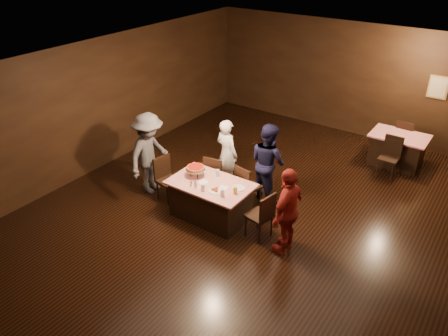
{
  "coord_description": "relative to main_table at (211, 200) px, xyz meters",
  "views": [
    {
      "loc": [
        3.73,
        -6.3,
        5.1
      ],
      "look_at": [
        -0.48,
        -0.24,
        1.0
      ],
      "focal_mm": 35.0,
      "sensor_mm": 36.0,
      "label": 1
    }
  ],
  "objects": [
    {
      "name": "glass_front_left",
      "position": [
        0.05,
        -0.3,
        0.46
      ],
      "size": [
        0.08,
        0.08,
        0.14
      ],
      "primitive_type": "cylinder",
      "color": "silver",
      "rests_on": "main_table"
    },
    {
      "name": "condiments",
      "position": [
        -0.18,
        -0.28,
        0.43
      ],
      "size": [
        0.17,
        0.1,
        0.09
      ],
      "color": "silver",
      "rests_on": "main_table"
    },
    {
      "name": "main_table",
      "position": [
        0.0,
        0.0,
        0.0
      ],
      "size": [
        1.6,
        1.0,
        0.77
      ],
      "primitive_type": "cube",
      "color": "#A40F0A",
      "rests_on": "ground"
    },
    {
      "name": "pizza_stand",
      "position": [
        -0.4,
        0.05,
        0.57
      ],
      "size": [
        0.38,
        0.38,
        0.22
      ],
      "color": "black",
      "rests_on": "main_table"
    },
    {
      "name": "chair_end_right",
      "position": [
        1.1,
        0.0,
        0.09
      ],
      "size": [
        0.49,
        0.49,
        0.95
      ],
      "primitive_type": "cube",
      "rotation": [
        0.0,
        0.0,
        -1.76
      ],
      "color": "black",
      "rests_on": "ground"
    },
    {
      "name": "diner_grey_knit",
      "position": [
        -1.65,
        0.07,
        0.52
      ],
      "size": [
        0.79,
        1.23,
        1.8
      ],
      "primitive_type": "imported",
      "rotation": [
        0.0,
        0.0,
        1.68
      ],
      "color": "#4D4E51",
      "rests_on": "ground"
    },
    {
      "name": "plate_with_slice",
      "position": [
        0.25,
        -0.18,
        0.41
      ],
      "size": [
        0.25,
        0.25,
        0.06
      ],
      "color": "white",
      "rests_on": "main_table"
    },
    {
      "name": "chair_far_right",
      "position": [
        0.4,
        0.75,
        0.09
      ],
      "size": [
        0.5,
        0.5,
        0.95
      ],
      "primitive_type": "cube",
      "rotation": [
        0.0,
        0.0,
        2.92
      ],
      "color": "black",
      "rests_on": "ground"
    },
    {
      "name": "napkin_left",
      "position": [
        -0.15,
        -0.05,
        0.39
      ],
      "size": [
        0.21,
        0.21,
        0.01
      ],
      "primitive_type": "cube",
      "rotation": [
        0.0,
        0.0,
        -0.35
      ],
      "color": "white",
      "rests_on": "main_table"
    },
    {
      "name": "chair_back_far",
      "position": [
        2.38,
        4.93,
        0.09
      ],
      "size": [
        0.44,
        0.44,
        0.95
      ],
      "primitive_type": "cube",
      "rotation": [
        0.0,
        0.0,
        3.1
      ],
      "color": "black",
      "rests_on": "ground"
    },
    {
      "name": "chair_back_near",
      "position": [
        2.38,
        3.63,
        0.09
      ],
      "size": [
        0.42,
        0.42,
        0.95
      ],
      "primitive_type": "cube",
      "rotation": [
        0.0,
        0.0,
        -0.0
      ],
      "color": "black",
      "rests_on": "ground"
    },
    {
      "name": "room",
      "position": [
        0.59,
        0.55,
        1.75
      ],
      "size": [
        10.0,
        10.04,
        3.02
      ],
      "color": "black",
      "rests_on": "ground"
    },
    {
      "name": "glass_front_right",
      "position": [
        0.45,
        -0.25,
        0.46
      ],
      "size": [
        0.08,
        0.08,
        0.14
      ],
      "primitive_type": "cylinder",
      "color": "silver",
      "rests_on": "main_table"
    },
    {
      "name": "plate_empty",
      "position": [
        0.55,
        0.15,
        0.39
      ],
      "size": [
        0.25,
        0.25,
        0.01
      ],
      "primitive_type": "cylinder",
      "color": "white",
      "rests_on": "main_table"
    },
    {
      "name": "diner_white_jacket",
      "position": [
        -0.42,
        1.16,
        0.4
      ],
      "size": [
        0.64,
        0.48,
        1.58
      ],
      "primitive_type": "imported",
      "rotation": [
        0.0,
        0.0,
        2.95
      ],
      "color": "white",
      "rests_on": "ground"
    },
    {
      "name": "chair_end_left",
      "position": [
        -1.1,
        0.0,
        0.09
      ],
      "size": [
        0.49,
        0.49,
        0.95
      ],
      "primitive_type": "cube",
      "rotation": [
        0.0,
        0.0,
        1.39
      ],
      "color": "black",
      "rests_on": "ground"
    },
    {
      "name": "napkin_center",
      "position": [
        0.3,
        0.0,
        0.39
      ],
      "size": [
        0.19,
        0.19,
        0.01
      ],
      "primitive_type": "cube",
      "rotation": [
        0.0,
        0.0,
        0.21
      ],
      "color": "white",
      "rests_on": "main_table"
    },
    {
      "name": "diner_navy_hoodie",
      "position": [
        0.55,
        1.25,
        0.46
      ],
      "size": [
        1.0,
        0.9,
        1.69
      ],
      "primitive_type": "imported",
      "rotation": [
        0.0,
        0.0,
        2.76
      ],
      "color": "black",
      "rests_on": "ground"
    },
    {
      "name": "back_table",
      "position": [
        2.38,
        4.33,
        0.0
      ],
      "size": [
        1.3,
        0.9,
        0.77
      ],
      "primitive_type": "cube",
      "color": "red",
      "rests_on": "ground"
    },
    {
      "name": "chair_far_left",
      "position": [
        -0.4,
        0.75,
        0.09
      ],
      "size": [
        0.49,
        0.49,
        0.95
      ],
      "primitive_type": "cube",
      "rotation": [
        0.0,
        0.0,
        3.31
      ],
      "color": "black",
      "rests_on": "ground"
    },
    {
      "name": "glass_amber",
      "position": [
        0.6,
        -0.05,
        0.46
      ],
      "size": [
        0.08,
        0.08,
        0.14
      ],
      "primitive_type": "cylinder",
      "color": "#BF7F26",
      "rests_on": "main_table"
    },
    {
      "name": "glass_back",
      "position": [
        -0.05,
        0.3,
        0.46
      ],
      "size": [
        0.08,
        0.08,
        0.14
      ],
      "primitive_type": "cylinder",
      "color": "silver",
      "rests_on": "main_table"
    },
    {
      "name": "diner_red_shirt",
      "position": [
        1.68,
        -0.06,
        0.44
      ],
      "size": [
        0.42,
        0.97,
        1.64
      ],
      "primitive_type": "imported",
      "rotation": [
        0.0,
        0.0,
        -1.55
      ],
      "color": "maroon",
      "rests_on": "ground"
    }
  ]
}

